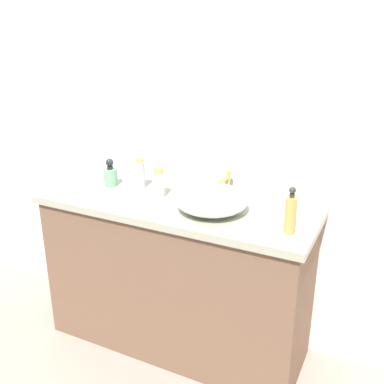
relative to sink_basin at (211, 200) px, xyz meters
The scene contains 9 objects.
bathroom_wall_rear 0.59m from the sink_basin, 132.98° to the left, with size 6.00×0.06×2.60m, color silver.
vanity_counter 0.52m from the sink_basin, behind, with size 1.41×0.51×0.84m.
wall_mirror_panel 0.61m from the sink_basin, 126.76° to the left, with size 1.15×0.01×1.12m, color #B2BCC6.
sink_basin is the anchor object (origin of this frame).
faucet 0.18m from the sink_basin, 90.00° to the left, with size 0.03×0.15×0.15m.
soap_dispenser 0.65m from the sink_basin, behind, with size 0.07×0.07×0.15m.
lotion_bottle 0.32m from the sink_basin, behind, with size 0.06×0.06×0.16m.
perfume_bottle 0.49m from the sink_basin, 165.10° to the left, with size 0.05×0.05×0.16m.
spray_can 0.40m from the sink_basin, ahead, with size 0.05×0.05×0.21m.
Camera 1 is at (1.08, -1.39, 1.69)m, focal length 41.97 mm.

